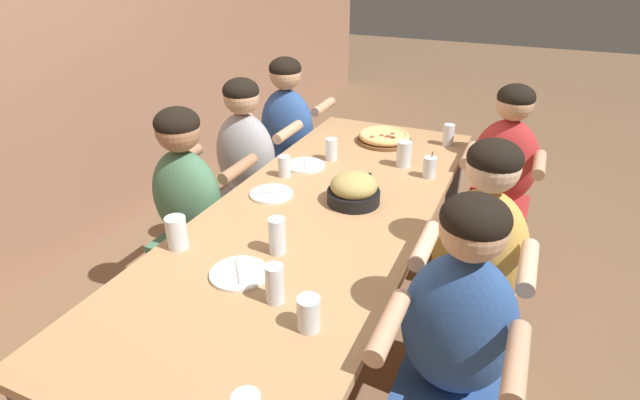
# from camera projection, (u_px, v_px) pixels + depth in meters

# --- Properties ---
(ground_plane) EXTENTS (18.00, 18.00, 0.00)m
(ground_plane) POSITION_uv_depth(u_px,v_px,m) (320.00, 342.00, 2.53)
(ground_plane) COLOR brown
(ground_plane) RESTS_ON ground
(dining_table) EXTENTS (2.46, 0.92, 0.76)m
(dining_table) POSITION_uv_depth(u_px,v_px,m) (320.00, 224.00, 2.21)
(dining_table) COLOR tan
(dining_table) RESTS_ON ground
(pizza_board_main) EXTENTS (0.32, 0.32, 0.06)m
(pizza_board_main) POSITION_uv_depth(u_px,v_px,m) (384.00, 137.00, 2.91)
(pizza_board_main) COLOR brown
(pizza_board_main) RESTS_ON dining_table
(skillet_bowl) EXTENTS (0.34, 0.24, 0.14)m
(skillet_bowl) POSITION_uv_depth(u_px,v_px,m) (354.00, 190.00, 2.22)
(skillet_bowl) COLOR black
(skillet_bowl) RESTS_ON dining_table
(empty_plate_a) EXTENTS (0.20, 0.20, 0.02)m
(empty_plate_a) POSITION_uv_depth(u_px,v_px,m) (271.00, 194.00, 2.31)
(empty_plate_a) COLOR white
(empty_plate_a) RESTS_ON dining_table
(empty_plate_b) EXTENTS (0.21, 0.21, 0.02)m
(empty_plate_b) POSITION_uv_depth(u_px,v_px,m) (239.00, 273.00, 1.75)
(empty_plate_b) COLOR white
(empty_plate_b) RESTS_ON dining_table
(empty_plate_c) EXTENTS (0.20, 0.20, 0.02)m
(empty_plate_c) POSITION_uv_depth(u_px,v_px,m) (305.00, 165.00, 2.60)
(empty_plate_c) COLOR white
(empty_plate_c) RESTS_ON dining_table
(cocktail_glass_blue) EXTENTS (0.06, 0.06, 0.13)m
(cocktail_glass_blue) POSITION_uv_depth(u_px,v_px,m) (429.00, 168.00, 2.47)
(cocktail_glass_blue) COLOR silver
(cocktail_glass_blue) RESTS_ON dining_table
(drinking_glass_a) EXTENTS (0.06, 0.06, 0.14)m
(drinking_glass_a) POSITION_uv_depth(u_px,v_px,m) (275.00, 286.00, 1.60)
(drinking_glass_a) COLOR silver
(drinking_glass_a) RESTS_ON dining_table
(drinking_glass_b) EXTENTS (0.06, 0.06, 0.12)m
(drinking_glass_b) POSITION_uv_depth(u_px,v_px,m) (331.00, 151.00, 2.66)
(drinking_glass_b) COLOR silver
(drinking_glass_b) RESTS_ON dining_table
(drinking_glass_c) EXTENTS (0.06, 0.06, 0.11)m
(drinking_glass_c) POSITION_uv_depth(u_px,v_px,m) (284.00, 168.00, 2.48)
(drinking_glass_c) COLOR silver
(drinking_glass_c) RESTS_ON dining_table
(drinking_glass_d) EXTENTS (0.06, 0.06, 0.12)m
(drinking_glass_d) POSITION_uv_depth(u_px,v_px,m) (448.00, 135.00, 2.85)
(drinking_glass_d) COLOR silver
(drinking_glass_d) RESTS_ON dining_table
(drinking_glass_e) EXTENTS (0.08, 0.08, 0.13)m
(drinking_glass_e) POSITION_uv_depth(u_px,v_px,m) (177.00, 235.00, 1.89)
(drinking_glass_e) COLOR silver
(drinking_glass_e) RESTS_ON dining_table
(drinking_glass_f) EXTENTS (0.06, 0.06, 0.14)m
(drinking_glass_f) POSITION_uv_depth(u_px,v_px,m) (277.00, 238.00, 1.85)
(drinking_glass_f) COLOR silver
(drinking_glass_f) RESTS_ON dining_table
(drinking_glass_g) EXTENTS (0.07, 0.07, 0.11)m
(drinking_glass_g) POSITION_uv_depth(u_px,v_px,m) (309.00, 315.00, 1.49)
(drinking_glass_g) COLOR silver
(drinking_glass_g) RESTS_ON dining_table
(drinking_glass_i) EXTENTS (0.08, 0.08, 0.13)m
(drinking_glass_i) POSITION_uv_depth(u_px,v_px,m) (404.00, 155.00, 2.58)
(drinking_glass_i) COLOR silver
(drinking_glass_i) RESTS_ON dining_table
(diner_near_right) EXTENTS (0.51, 0.40, 1.16)m
(diner_near_right) POSITION_uv_depth(u_px,v_px,m) (498.00, 194.00, 2.84)
(diner_near_right) COLOR #B22D2D
(diner_near_right) RESTS_ON ground
(diner_far_center) EXTENTS (0.51, 0.40, 1.16)m
(diner_far_center) POSITION_uv_depth(u_px,v_px,m) (192.00, 228.00, 2.49)
(diner_far_center) COLOR #477556
(diner_far_center) RESTS_ON ground
(diner_far_right) EXTENTS (0.51, 0.40, 1.18)m
(diner_far_right) POSITION_uv_depth(u_px,v_px,m) (288.00, 153.00, 3.35)
(diner_far_right) COLOR #2D5193
(diner_far_right) RESTS_ON ground
(diner_near_midleft) EXTENTS (0.51, 0.40, 1.19)m
(diner_near_midleft) POSITION_uv_depth(u_px,v_px,m) (450.00, 370.00, 1.64)
(diner_near_midleft) COLOR #2D5193
(diner_near_midleft) RESTS_ON ground
(diner_far_midright) EXTENTS (0.51, 0.40, 1.17)m
(diner_far_midright) POSITION_uv_depth(u_px,v_px,m) (248.00, 185.00, 2.93)
(diner_far_midright) COLOR #99999E
(diner_far_midright) RESTS_ON ground
(diner_near_center) EXTENTS (0.51, 0.40, 1.20)m
(diner_near_center) POSITION_uv_depth(u_px,v_px,m) (472.00, 292.00, 2.01)
(diner_near_center) COLOR gold
(diner_near_center) RESTS_ON ground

